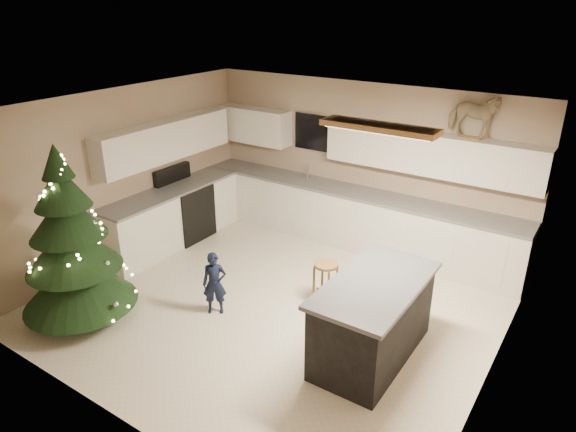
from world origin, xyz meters
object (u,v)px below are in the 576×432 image
object	(u,v)px
rocking_horse	(474,115)
christmas_tree	(73,251)
island	(373,319)
toddler	(215,283)
bar_stool	(326,274)

from	to	relation	value
rocking_horse	christmas_tree	bearing A→B (deg)	136.52
island	toddler	size ratio (longest dim) A/B	2.01
island	bar_stool	distance (m)	1.16
bar_stool	toddler	size ratio (longest dim) A/B	0.71
island	bar_stool	world-z (taller)	island
christmas_tree	rocking_horse	xyz separation A→B (m)	(3.53, 3.92, 1.38)
christmas_tree	rocking_horse	size ratio (longest dim) A/B	3.24
island	rocking_horse	bearing A→B (deg)	86.82
toddler	rocking_horse	size ratio (longest dim) A/B	1.20
island	bar_stool	size ratio (longest dim) A/B	2.83
toddler	island	bearing A→B (deg)	-26.49
bar_stool	christmas_tree	xyz separation A→B (m)	(-2.42, -1.99, 0.49)
bar_stool	christmas_tree	distance (m)	3.17
christmas_tree	toddler	bearing A→B (deg)	37.38
christmas_tree	rocking_horse	world-z (taller)	rocking_horse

